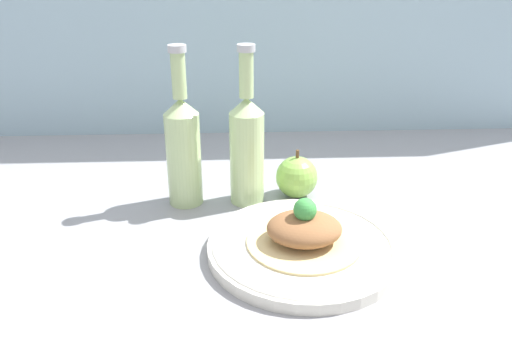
{
  "coord_description": "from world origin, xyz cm",
  "views": [
    {
      "loc": [
        -7.96,
        -71.12,
        43.09
      ],
      "look_at": [
        -4.47,
        3.85,
        10.19
      ],
      "focal_mm": 35.0,
      "sensor_mm": 36.0,
      "label": 1
    }
  ],
  "objects": [
    {
      "name": "plated_food",
      "position": [
        2.48,
        -5.36,
        4.19
      ],
      "size": [
        17.76,
        17.76,
        7.61
      ],
      "color": "#D6BC7F",
      "rests_on": "plate"
    },
    {
      "name": "plate",
      "position": [
        2.48,
        -5.36,
        1.17
      ],
      "size": [
        29.88,
        29.88,
        2.21
      ],
      "color": "silver",
      "rests_on": "ground_plane"
    },
    {
      "name": "cider_bottle_right",
      "position": [
        -5.7,
        13.07,
        11.08
      ],
      "size": [
        6.28,
        6.28,
        29.11
      ],
      "color": "#B7D18E",
      "rests_on": "ground_plane"
    },
    {
      "name": "ground_plane",
      "position": [
        0.0,
        0.0,
        -2.0
      ],
      "size": [
        180.0,
        110.0,
        4.0
      ],
      "primitive_type": "cube",
      "color": "gray"
    },
    {
      "name": "apple",
      "position": [
        3.76,
        14.57,
        3.98
      ],
      "size": [
        7.95,
        7.95,
        9.47
      ],
      "color": "#84B74C",
      "rests_on": "ground_plane"
    },
    {
      "name": "cider_bottle_left",
      "position": [
        -17.16,
        13.07,
        11.08
      ],
      "size": [
        6.28,
        6.28,
        29.11
      ],
      "color": "#B7D18E",
      "rests_on": "ground_plane"
    }
  ]
}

